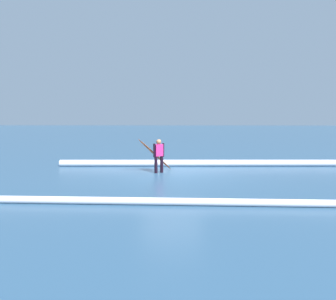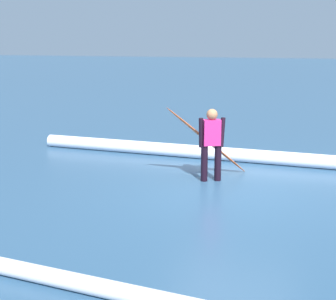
{
  "view_description": "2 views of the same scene",
  "coord_description": "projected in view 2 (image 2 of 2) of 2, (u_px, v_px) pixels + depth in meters",
  "views": [
    {
      "loc": [
        -0.23,
        12.27,
        2.37
      ],
      "look_at": [
        0.09,
        2.39,
        1.31
      ],
      "focal_mm": 31.53,
      "sensor_mm": 36.0,
      "label": 1
    },
    {
      "loc": [
        -2.06,
        8.57,
        2.72
      ],
      "look_at": [
        0.93,
        1.05,
        0.91
      ],
      "focal_mm": 51.05,
      "sensor_mm": 36.0,
      "label": 2
    }
  ],
  "objects": [
    {
      "name": "surfboard",
      "position": [
        208.0,
        141.0,
        9.87
      ],
      "size": [
        1.51,
        1.44,
        1.53
      ],
      "color": "#E55926",
      "rests_on": "ground_plane"
    },
    {
      "name": "ground_plane",
      "position": [
        234.0,
        189.0,
        9.1
      ],
      "size": [
        174.98,
        174.98,
        0.0
      ],
      "primitive_type": "plane",
      "color": "#2F5373"
    },
    {
      "name": "surfer",
      "position": [
        212.0,
        141.0,
        9.51
      ],
      "size": [
        0.46,
        0.38,
        1.47
      ],
      "rotation": [
        0.0,
        0.0,
        3.65
      ],
      "color": "black",
      "rests_on": "ground_plane"
    }
  ]
}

